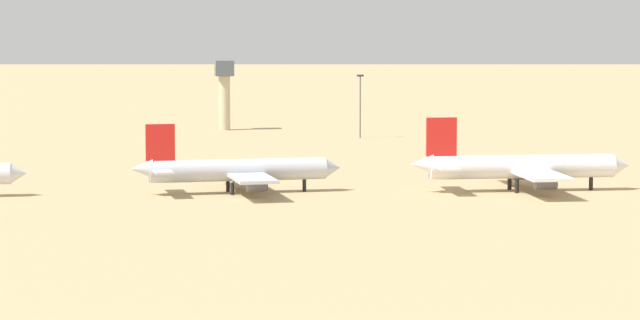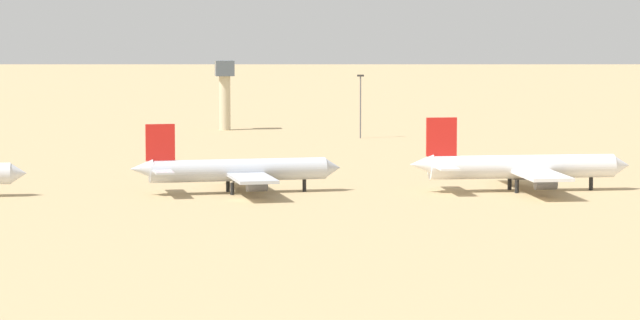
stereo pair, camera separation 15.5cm
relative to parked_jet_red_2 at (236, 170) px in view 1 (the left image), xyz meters
The scene contains 6 objects.
ground 11.30m from the parked_jet_red_2, 92.47° to the right, with size 4000.00×4000.00×0.00m, color tan.
ridge_center 1181.75m from the parked_jet_red_2, 90.48° to the left, with size 359.07×315.06×72.79m, color gray.
parked_jet_red_2 is the anchor object (origin of this frame).
parked_jet_red_3 51.65m from the parked_jet_red_2, ahead, with size 41.15×34.46×13.62m.
control_tower 151.06m from the parked_jet_red_2, 86.07° to the left, with size 5.20×5.20×19.56m.
light_pole_west 125.15m from the parked_jet_red_2, 69.76° to the left, with size 1.80×0.50×16.70m.
Camera 1 is at (-23.39, -254.46, 31.63)m, focal length 83.27 mm.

